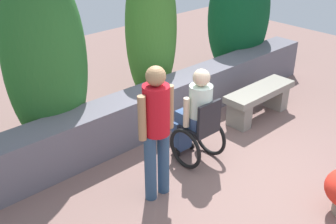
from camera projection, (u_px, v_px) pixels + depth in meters
The scene contains 6 objects.
ground_plane at pixel (245, 184), 5.20m from camera, with size 13.50×13.50×0.00m, color #7B5D56.
stone_retaining_wall at pixel (149, 110), 6.25m from camera, with size 7.23×0.50×0.69m, color slate.
hedge_backdrop at pixel (137, 41), 6.42m from camera, with size 7.05×0.98×2.63m.
stone_bench at pixel (259, 98), 6.66m from camera, with size 1.35×0.41×0.50m.
person_in_wheelchair at pixel (197, 119), 5.43m from camera, with size 0.53×0.66×1.33m.
person_standing_companion at pixel (156, 125), 4.60m from camera, with size 0.49×0.30×1.65m.
Camera 1 is at (-3.55, -2.44, 3.20)m, focal length 44.55 mm.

